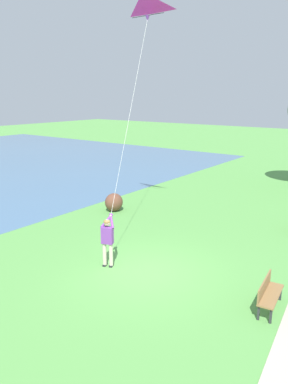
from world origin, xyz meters
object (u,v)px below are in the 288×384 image
Objects in this scene: flying_kite at (143,7)px; park_bench_near_walkway at (268,292)px; lakeside_shrub at (114,202)px; person_kite_flyer at (108,238)px.

flying_kite is 5.27× the size of park_bench_near_walkway.
flying_kite is 8.35× the size of lakeside_shrub.
park_bench_near_walkway is at bearing -24.33° from lakeside_shrub.
lakeside_shrub is at bearing 129.70° from person_kite_flyer.
person_kite_flyer reaches higher than lakeside_shrub.
person_kite_flyer is 6.53m from lakeside_shrub.
park_bench_near_walkway is (5.43, 0.67, -0.54)m from person_kite_flyer.
flying_kite is at bearing 151.92° from park_bench_near_walkway.
person_kite_flyer is 1.18× the size of park_bench_near_walkway.
lakeside_shrub is at bearing 155.67° from park_bench_near_walkway.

